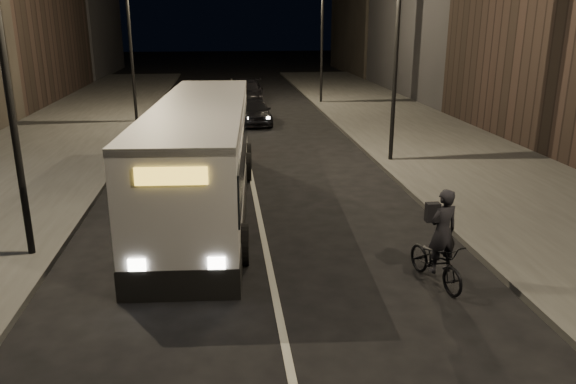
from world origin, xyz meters
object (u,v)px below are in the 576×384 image
object	(u,v)px
streetlight_left_near	(12,26)
car_mid	(217,111)
streetlight_right_mid	(391,22)
streetlight_right_far	(318,20)
cyclist_on_bicycle	(438,253)
city_bus	(202,152)
car_far	(248,92)
streetlight_left_far	(134,21)
car_near	(255,111)

from	to	relation	value
streetlight_left_near	car_mid	size ratio (longest dim) A/B	1.79
streetlight_right_mid	streetlight_right_far	bearing A→B (deg)	90.00
streetlight_right_far	car_mid	world-z (taller)	streetlight_right_far
streetlight_right_far	cyclist_on_bicycle	xyz separation A→B (m)	(-1.82, -26.41, -4.63)
city_bus	streetlight_right_mid	bearing A→B (deg)	37.41
streetlight_right_far	car_mid	xyz separation A→B (m)	(-6.58, -6.87, -4.62)
car_mid	cyclist_on_bicycle	bearing A→B (deg)	107.73
streetlight_right_far	car_far	size ratio (longest dim) A/B	1.66
cyclist_on_bicycle	streetlight_right_far	bearing A→B (deg)	72.96
city_bus	cyclist_on_bicycle	distance (m)	7.77
city_bus	streetlight_left_near	bearing A→B (deg)	-134.53
streetlight_right_far	cyclist_on_bicycle	world-z (taller)	streetlight_right_far
cyclist_on_bicycle	car_mid	xyz separation A→B (m)	(-4.76, 19.55, 0.01)
cyclist_on_bicycle	car_far	distance (m)	27.83
streetlight_left_near	streetlight_left_far	world-z (taller)	same
streetlight_right_mid	streetlight_right_far	distance (m)	16.00
streetlight_left_near	streetlight_left_far	size ratio (longest dim) A/B	1.00
streetlight_left_far	car_mid	world-z (taller)	streetlight_left_far
streetlight_right_mid	streetlight_left_near	distance (m)	13.33
streetlight_left_far	car_mid	xyz separation A→B (m)	(4.09, -0.87, -4.62)
car_far	cyclist_on_bicycle	bearing A→B (deg)	-78.92
streetlight_right_mid	car_far	world-z (taller)	streetlight_right_mid
car_near	streetlight_left_far	bearing A→B (deg)	171.69
streetlight_left_far	streetlight_left_near	bearing A→B (deg)	-90.00
streetlight_right_far	city_bus	size ratio (longest dim) A/B	0.68
streetlight_right_far	streetlight_left_near	xyz separation A→B (m)	(-10.66, -24.00, 0.00)
streetlight_right_mid	car_near	bearing A→B (deg)	116.05
city_bus	cyclist_on_bicycle	size ratio (longest dim) A/B	5.44
car_mid	car_near	bearing A→B (deg)	-172.05
cyclist_on_bicycle	car_far	world-z (taller)	cyclist_on_bicycle
car_far	car_near	bearing A→B (deg)	-84.51
streetlight_left_near	car_mid	xyz separation A→B (m)	(4.09, 17.13, -4.62)
streetlight_right_far	car_far	xyz separation A→B (m)	(-4.53, 1.29, -4.65)
streetlight_left_far	car_near	distance (m)	7.75
streetlight_left_near	car_far	distance (m)	26.43
streetlight_left_far	city_bus	world-z (taller)	streetlight_left_far
streetlight_right_far	city_bus	world-z (taller)	streetlight_right_far
streetlight_right_mid	car_far	bearing A→B (deg)	104.69
streetlight_right_mid	cyclist_on_bicycle	world-z (taller)	streetlight_right_mid
streetlight_right_far	streetlight_left_near	world-z (taller)	same
cyclist_on_bicycle	car_near	distance (m)	19.87
car_far	city_bus	bearing A→B (deg)	-90.75
streetlight_left_far	car_mid	size ratio (longest dim) A/B	1.79
car_mid	car_far	xyz separation A→B (m)	(2.05, 8.15, -0.04)
streetlight_right_mid	streetlight_left_near	xyz separation A→B (m)	(-10.66, -8.00, 0.00)
city_bus	car_far	distance (m)	22.09
streetlight_right_far	streetlight_left_near	distance (m)	26.26
streetlight_left_far	car_near	size ratio (longest dim) A/B	2.02
cyclist_on_bicycle	car_far	bearing A→B (deg)	82.50
streetlight_right_mid	streetlight_left_far	size ratio (longest dim) A/B	1.00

